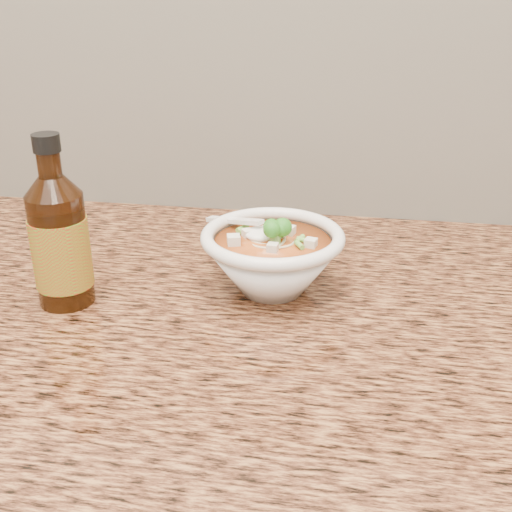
# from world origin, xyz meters

# --- Properties ---
(counter_slab) EXTENTS (4.00, 0.68, 0.04)m
(counter_slab) POSITION_xyz_m (0.00, 1.68, 0.88)
(counter_slab) COLOR #9B6638
(counter_slab) RESTS_ON cabinet
(soup_bowl) EXTENTS (0.18, 0.17, 0.10)m
(soup_bowl) POSITION_xyz_m (0.08, 1.71, 0.94)
(soup_bowl) COLOR white
(soup_bowl) RESTS_ON counter_slab
(hot_sauce_bottle) EXTENTS (0.08, 0.08, 0.20)m
(hot_sauce_bottle) POSITION_xyz_m (-0.16, 1.65, 0.98)
(hot_sauce_bottle) COLOR #331807
(hot_sauce_bottle) RESTS_ON counter_slab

